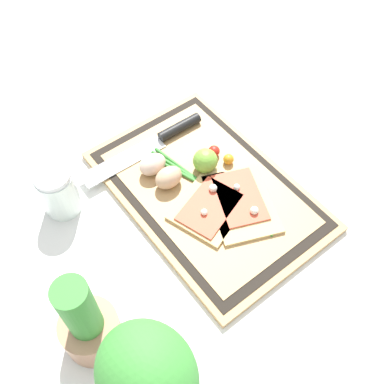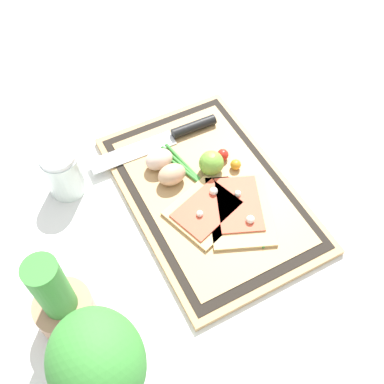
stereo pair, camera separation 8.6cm
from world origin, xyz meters
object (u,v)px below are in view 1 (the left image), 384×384
at_px(pizza_slice_near, 241,202).
at_px(knife, 162,137).
at_px(cherry_tomato_red, 214,151).
at_px(herb_glass, 149,381).
at_px(egg_pink, 153,164).
at_px(pizza_slice_far, 212,204).
at_px(egg_brown, 169,178).
at_px(cherry_tomato_yellow, 229,159).
at_px(lime, 205,161).
at_px(sauce_jar, 59,193).
at_px(herb_pot, 88,325).

relative_size(pizza_slice_near, knife, 0.68).
distance_m(cherry_tomato_red, herb_glass, 0.49).
bearing_deg(egg_pink, pizza_slice_far, -163.95).
bearing_deg(egg_pink, cherry_tomato_red, -108.99).
xyz_separation_m(egg_brown, cherry_tomato_red, (0.00, -0.12, -0.01)).
bearing_deg(egg_brown, cherry_tomato_yellow, -103.40).
distance_m(knife, cherry_tomato_yellow, 0.15).
bearing_deg(pizza_slice_far, egg_brown, 20.08).
bearing_deg(pizza_slice_far, knife, -6.89).
bearing_deg(lime, pizza_slice_near, -179.24).
bearing_deg(pizza_slice_near, pizza_slice_far, 57.89).
distance_m(egg_brown, egg_pink, 0.05).
bearing_deg(sauce_jar, pizza_slice_near, -128.39).
height_order(knife, cherry_tomato_yellow, same).
xyz_separation_m(cherry_tomato_red, sauce_jar, (0.09, 0.30, 0.02)).
relative_size(cherry_tomato_yellow, herb_glass, 0.09).
bearing_deg(pizza_slice_far, pizza_slice_near, -122.11).
relative_size(egg_pink, herb_glass, 0.25).
bearing_deg(cherry_tomato_red, lime, 114.70).
xyz_separation_m(egg_brown, lime, (-0.01, -0.08, 0.00)).
distance_m(pizza_slice_far, herb_pot, 0.32).
height_order(egg_brown, sauce_jar, sauce_jar).
bearing_deg(pizza_slice_near, sauce_jar, 51.61).
bearing_deg(herb_pot, egg_pink, -51.01).
height_order(pizza_slice_near, herb_pot, herb_pot).
relative_size(pizza_slice_near, herb_pot, 0.97).
xyz_separation_m(lime, herb_glass, (-0.29, 0.33, 0.09)).
relative_size(cherry_tomato_yellow, herb_pot, 0.11).
bearing_deg(cherry_tomato_yellow, knife, 28.07).
bearing_deg(sauce_jar, egg_pink, -103.93).
xyz_separation_m(egg_brown, herb_pot, (-0.17, 0.27, 0.03)).
height_order(pizza_slice_far, cherry_tomato_yellow, pizza_slice_far).
height_order(cherry_tomato_yellow, herb_glass, herb_glass).
height_order(pizza_slice_near, knife, pizza_slice_near).
bearing_deg(lime, egg_brown, 80.46).
bearing_deg(knife, herb_pot, 129.49).
xyz_separation_m(lime, herb_pot, (-0.16, 0.35, 0.03)).
xyz_separation_m(knife, sauce_jar, (-0.01, 0.24, 0.02)).
xyz_separation_m(pizza_slice_far, herb_glass, (-0.21, 0.28, 0.11)).
bearing_deg(egg_brown, herb_glass, 141.06).
height_order(egg_brown, herb_glass, herb_glass).
bearing_deg(knife, cherry_tomato_yellow, -151.93).
height_order(egg_pink, cherry_tomato_red, egg_pink).
distance_m(pizza_slice_far, lime, 0.09).
distance_m(pizza_slice_near, herb_pot, 0.36).
relative_size(knife, sauce_jar, 2.75).
xyz_separation_m(egg_brown, egg_pink, (0.05, 0.01, 0.00)).
distance_m(lime, cherry_tomato_red, 0.04).
relative_size(egg_brown, egg_pink, 1.00).
relative_size(egg_brown, cherry_tomato_red, 2.37).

